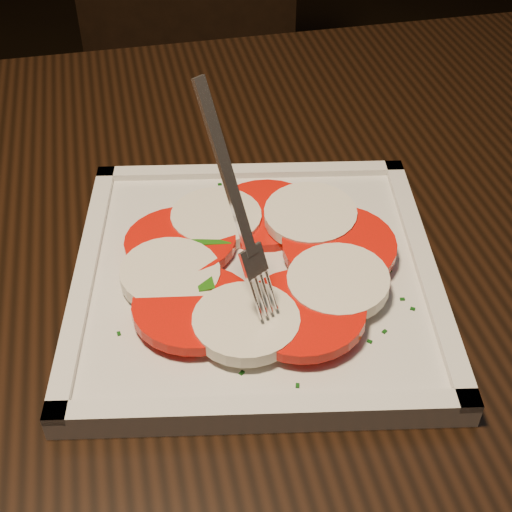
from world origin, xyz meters
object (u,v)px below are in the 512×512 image
object	(u,v)px
chair	(187,58)
fork	(227,197)
table	(204,334)
plate	(256,278)

from	to	relation	value
chair	fork	distance (m)	0.95
table	plate	bearing A→B (deg)	-48.33
fork	chair	bearing A→B (deg)	53.79
plate	fork	bearing A→B (deg)	-126.56
table	fork	size ratio (longest dim) A/B	7.98
table	chair	size ratio (longest dim) A/B	1.32
plate	chair	bearing A→B (deg)	88.72
chair	table	bearing A→B (deg)	-85.69
table	fork	distance (m)	0.23
chair	plate	size ratio (longest dim) A/B	3.36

